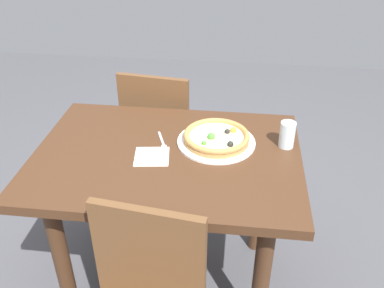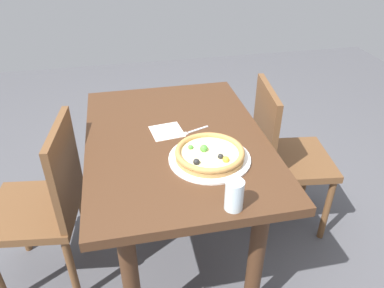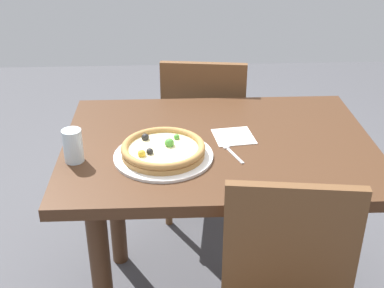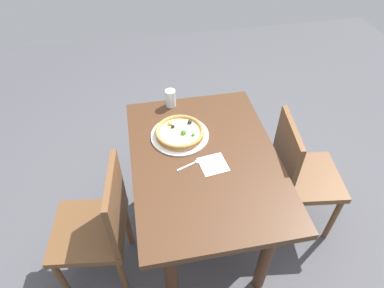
# 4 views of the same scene
# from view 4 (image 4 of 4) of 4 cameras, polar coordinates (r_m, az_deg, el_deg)

# --- Properties ---
(ground_plane) EXTENTS (6.00, 6.00, 0.00)m
(ground_plane) POSITION_cam_4_polar(r_m,az_deg,el_deg) (2.43, 1.72, -14.62)
(ground_plane) COLOR #4C4C51
(dining_table) EXTENTS (1.11, 0.80, 0.75)m
(dining_table) POSITION_cam_4_polar(r_m,az_deg,el_deg) (1.92, 2.11, -4.92)
(dining_table) COLOR #472B19
(dining_table) RESTS_ON ground
(chair_near) EXTENTS (0.45, 0.45, 0.88)m
(chair_near) POSITION_cam_4_polar(r_m,az_deg,el_deg) (1.95, -15.41, -13.21)
(chair_near) COLOR brown
(chair_near) RESTS_ON ground
(chair_far) EXTENTS (0.45, 0.45, 0.88)m
(chair_far) POSITION_cam_4_polar(r_m,az_deg,el_deg) (2.21, 17.71, -4.74)
(chair_far) COLOR brown
(chair_far) RESTS_ON ground
(plate) EXTENTS (0.34, 0.34, 0.01)m
(plate) POSITION_cam_4_polar(r_m,az_deg,el_deg) (1.95, -2.07, 1.48)
(plate) COLOR white
(plate) RESTS_ON dining_table
(pizza) EXTENTS (0.28, 0.28, 0.05)m
(pizza) POSITION_cam_4_polar(r_m,az_deg,el_deg) (1.93, -2.09, 2.04)
(pizza) COLOR #B78447
(pizza) RESTS_ON plate
(fork) EXTENTS (0.07, 0.16, 0.00)m
(fork) POSITION_cam_4_polar(r_m,az_deg,el_deg) (1.80, 0.16, -3.31)
(fork) COLOR silver
(fork) RESTS_ON dining_table
(drinking_glass) EXTENTS (0.06, 0.06, 0.11)m
(drinking_glass) POSITION_cam_4_polar(r_m,az_deg,el_deg) (2.14, -3.67, 7.76)
(drinking_glass) COLOR silver
(drinking_glass) RESTS_ON dining_table
(napkin) EXTENTS (0.16, 0.16, 0.00)m
(napkin) POSITION_cam_4_polar(r_m,az_deg,el_deg) (1.80, 3.63, -3.48)
(napkin) COLOR white
(napkin) RESTS_ON dining_table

